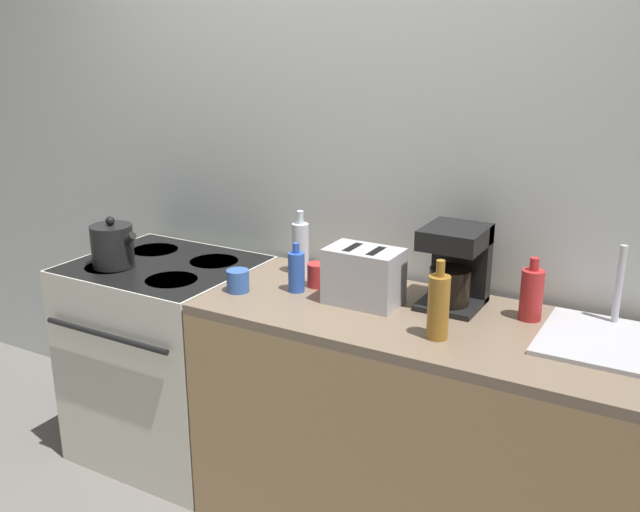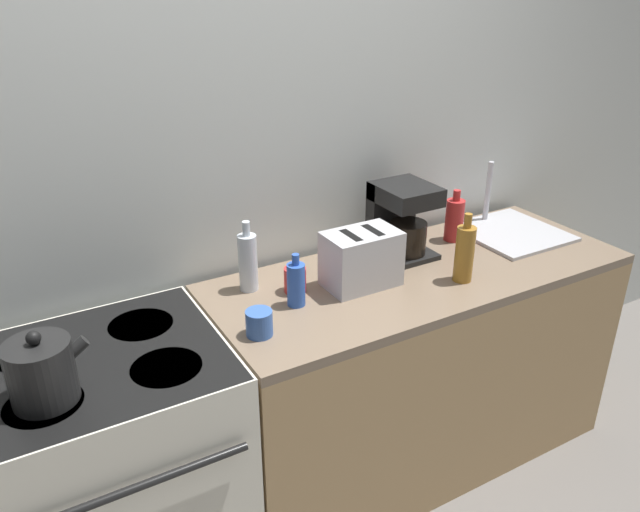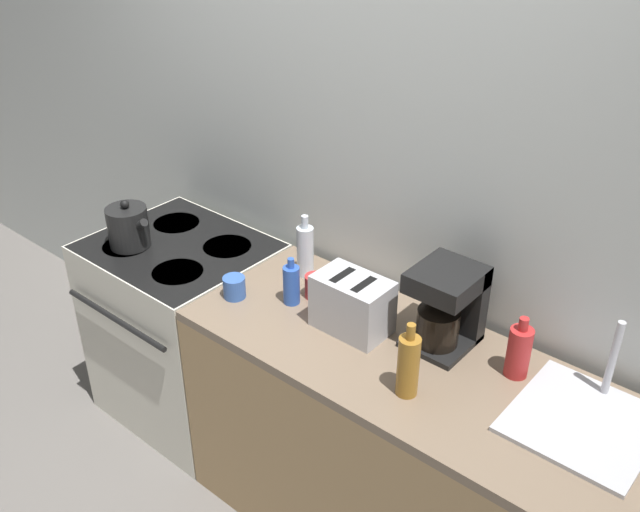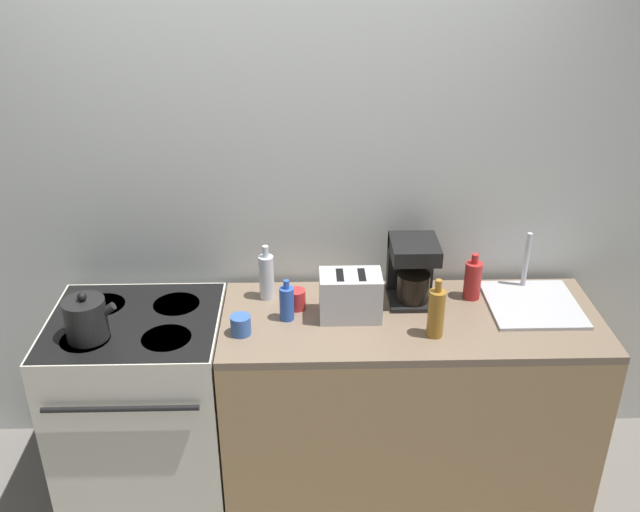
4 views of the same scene
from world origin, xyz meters
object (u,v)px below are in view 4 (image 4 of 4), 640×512
(kettle, at_px, (86,319))
(bottle_amber, at_px, (436,313))
(toaster, at_px, (350,296))
(bottle_clear, at_px, (266,276))
(bottle_red, at_px, (473,280))
(bottle_blue, at_px, (287,303))
(stove, at_px, (144,401))
(cup_red, at_px, (297,299))
(coffee_maker, at_px, (412,268))
(cup_blue, at_px, (241,325))

(kettle, distance_m, bottle_amber, 1.43)
(toaster, bearing_deg, bottle_amber, -24.95)
(bottle_clear, bearing_deg, bottle_red, -1.46)
(bottle_amber, bearing_deg, kettle, 179.17)
(bottle_amber, distance_m, bottle_blue, 0.63)
(stove, distance_m, kettle, 0.56)
(kettle, relative_size, bottle_blue, 1.15)
(cup_red, bearing_deg, coffee_maker, 9.12)
(kettle, height_order, toaster, kettle)
(cup_red, bearing_deg, bottle_amber, -21.82)
(bottle_amber, distance_m, bottle_clear, 0.78)
(stove, distance_m, cup_red, 0.86)
(coffee_maker, distance_m, cup_red, 0.53)
(bottle_blue, relative_size, cup_blue, 2.22)
(kettle, bearing_deg, toaster, 7.22)
(stove, distance_m, bottle_amber, 1.40)
(bottle_clear, bearing_deg, cup_red, -35.98)
(toaster, distance_m, bottle_blue, 0.27)
(toaster, relative_size, bottle_blue, 1.40)
(toaster, distance_m, bottle_red, 0.58)
(kettle, bearing_deg, bottle_clear, 22.93)
(kettle, relative_size, bottle_amber, 0.83)
(bottle_red, bearing_deg, toaster, -165.51)
(kettle, xyz_separation_m, bottle_amber, (1.43, -0.02, 0.02))
(stove, relative_size, coffee_maker, 3.05)
(kettle, bearing_deg, coffee_maker, 11.97)
(kettle, xyz_separation_m, coffee_maker, (1.38, 0.29, 0.06))
(bottle_clear, xyz_separation_m, cup_red, (0.13, -0.10, -0.06))
(toaster, xyz_separation_m, bottle_amber, (0.34, -0.16, 0.01))
(cup_red, distance_m, cup_blue, 0.30)
(bottle_clear, bearing_deg, stove, -162.24)
(bottle_blue, bearing_deg, toaster, 3.31)
(bottle_clear, bearing_deg, coffee_maker, -1.30)
(toaster, bearing_deg, bottle_clear, 155.31)
(coffee_maker, height_order, bottle_blue, coffee_maker)
(bottle_clear, height_order, cup_blue, bottle_clear)
(toaster, bearing_deg, coffee_maker, 28.26)
(coffee_maker, xyz_separation_m, bottle_red, (0.27, -0.01, -0.06))
(stove, distance_m, bottle_clear, 0.81)
(kettle, xyz_separation_m, cup_red, (0.86, 0.21, -0.04))
(bottle_amber, relative_size, cup_blue, 3.07)
(cup_red, bearing_deg, bottle_blue, -115.59)
(coffee_maker, xyz_separation_m, bottle_amber, (0.06, -0.31, -0.04))
(bottle_blue, bearing_deg, stove, 179.91)
(cup_blue, bearing_deg, bottle_red, 14.92)
(coffee_maker, bearing_deg, bottle_blue, -163.13)
(toaster, bearing_deg, stove, -179.10)
(toaster, height_order, cup_blue, toaster)
(kettle, distance_m, toaster, 1.10)
(bottle_red, bearing_deg, bottle_blue, -169.09)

